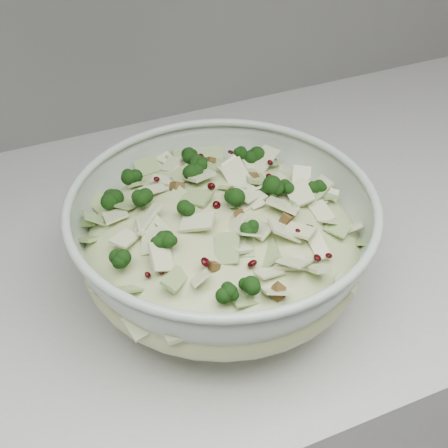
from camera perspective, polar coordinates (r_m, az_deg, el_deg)
mixing_bowl at (r=0.64m, az=-0.15°, el=-1.88°), size 0.40×0.40×0.12m
salad at (r=0.62m, az=-0.15°, el=-0.51°), size 0.38×0.38×0.12m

